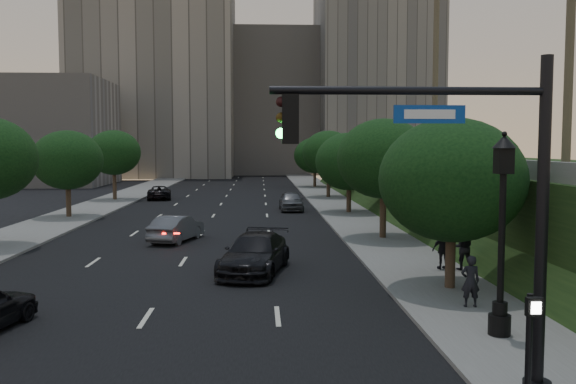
{
  "coord_description": "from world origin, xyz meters",
  "views": [
    {
      "loc": [
        3.47,
        -13.31,
        5.24
      ],
      "look_at": [
        4.47,
        8.19,
        3.6
      ],
      "focal_mm": 38.0,
      "sensor_mm": 36.0,
      "label": 1
    }
  ],
  "objects_px": {
    "sedan_mid_left": "(177,228)",
    "sedan_far_right": "(291,201)",
    "pedestrian_c": "(443,249)",
    "pedestrian_a": "(470,281)",
    "traffic_signal_mast": "(488,225)",
    "street_lamp": "(502,244)",
    "sedan_near_right": "(255,254)",
    "sedan_far_left": "(159,193)",
    "pedestrian_b": "(463,247)"
  },
  "relations": [
    {
      "from": "sedan_mid_left",
      "to": "sedan_far_right",
      "type": "height_order",
      "value": "sedan_far_right"
    },
    {
      "from": "sedan_far_right",
      "to": "pedestrian_c",
      "type": "bearing_deg",
      "value": -79.39
    },
    {
      "from": "sedan_far_right",
      "to": "pedestrian_c",
      "type": "distance_m",
      "value": 24.84
    },
    {
      "from": "pedestrian_a",
      "to": "sedan_mid_left",
      "type": "bearing_deg",
      "value": -50.34
    },
    {
      "from": "traffic_signal_mast",
      "to": "sedan_mid_left",
      "type": "bearing_deg",
      "value": 112.8
    },
    {
      "from": "sedan_mid_left",
      "to": "sedan_far_right",
      "type": "xyz_separation_m",
      "value": [
        7.07,
        15.55,
        0.06
      ]
    },
    {
      "from": "street_lamp",
      "to": "pedestrian_a",
      "type": "relative_size",
      "value": 3.42
    },
    {
      "from": "sedan_far_right",
      "to": "sedan_near_right",
      "type": "bearing_deg",
      "value": -97.58
    },
    {
      "from": "street_lamp",
      "to": "pedestrian_c",
      "type": "xyz_separation_m",
      "value": [
        1.11,
        8.71,
        -1.66
      ]
    },
    {
      "from": "traffic_signal_mast",
      "to": "pedestrian_c",
      "type": "relative_size",
      "value": 4.25
    },
    {
      "from": "sedan_mid_left",
      "to": "sedan_far_left",
      "type": "relative_size",
      "value": 0.92
    },
    {
      "from": "sedan_far_right",
      "to": "pedestrian_a",
      "type": "relative_size",
      "value": 2.79
    },
    {
      "from": "sedan_near_right",
      "to": "pedestrian_c",
      "type": "bearing_deg",
      "value": 10.35
    },
    {
      "from": "sedan_far_right",
      "to": "pedestrian_a",
      "type": "xyz_separation_m",
      "value": [
        4.13,
        -30.18,
        0.19
      ]
    },
    {
      "from": "sedan_far_left",
      "to": "sedan_far_right",
      "type": "bearing_deg",
      "value": 130.14
    },
    {
      "from": "traffic_signal_mast",
      "to": "street_lamp",
      "type": "height_order",
      "value": "traffic_signal_mast"
    },
    {
      "from": "street_lamp",
      "to": "sedan_far_right",
      "type": "relative_size",
      "value": 1.23
    },
    {
      "from": "street_lamp",
      "to": "pedestrian_c",
      "type": "height_order",
      "value": "street_lamp"
    },
    {
      "from": "street_lamp",
      "to": "sedan_far_left",
      "type": "distance_m",
      "value": 46.89
    },
    {
      "from": "pedestrian_b",
      "to": "pedestrian_a",
      "type": "bearing_deg",
      "value": 82.61
    },
    {
      "from": "pedestrian_a",
      "to": "traffic_signal_mast",
      "type": "bearing_deg",
      "value": 75.06
    },
    {
      "from": "street_lamp",
      "to": "sedan_far_left",
      "type": "bearing_deg",
      "value": 110.3
    },
    {
      "from": "sedan_near_right",
      "to": "pedestrian_b",
      "type": "distance_m",
      "value": 8.55
    },
    {
      "from": "traffic_signal_mast",
      "to": "sedan_far_left",
      "type": "height_order",
      "value": "traffic_signal_mast"
    },
    {
      "from": "street_lamp",
      "to": "sedan_far_right",
      "type": "xyz_separation_m",
      "value": [
        -3.93,
        33.03,
        -1.85
      ]
    },
    {
      "from": "traffic_signal_mast",
      "to": "pedestrian_b",
      "type": "bearing_deg",
      "value": 73.18
    },
    {
      "from": "street_lamp",
      "to": "pedestrian_a",
      "type": "distance_m",
      "value": 3.31
    },
    {
      "from": "traffic_signal_mast",
      "to": "sedan_far_right",
      "type": "bearing_deg",
      "value": 93.06
    },
    {
      "from": "sedan_mid_left",
      "to": "pedestrian_a",
      "type": "distance_m",
      "value": 18.42
    },
    {
      "from": "sedan_near_right",
      "to": "sedan_far_left",
      "type": "bearing_deg",
      "value": 117.95
    },
    {
      "from": "pedestrian_a",
      "to": "street_lamp",
      "type": "bearing_deg",
      "value": 88.36
    },
    {
      "from": "sedan_mid_left",
      "to": "sedan_far_left",
      "type": "distance_m",
      "value": 26.98
    },
    {
      "from": "sedan_near_right",
      "to": "sedan_far_right",
      "type": "height_order",
      "value": "sedan_near_right"
    },
    {
      "from": "pedestrian_a",
      "to": "sedan_far_right",
      "type": "bearing_deg",
      "value": -80.0
    },
    {
      "from": "sedan_far_left",
      "to": "pedestrian_a",
      "type": "bearing_deg",
      "value": 103.47
    },
    {
      "from": "traffic_signal_mast",
      "to": "sedan_far_left",
      "type": "distance_m",
      "value": 50.19
    },
    {
      "from": "pedestrian_c",
      "to": "pedestrian_b",
      "type": "bearing_deg",
      "value": 160.76
    },
    {
      "from": "street_lamp",
      "to": "pedestrian_b",
      "type": "xyz_separation_m",
      "value": [
        1.88,
        8.58,
        -1.56
      ]
    },
    {
      "from": "sedan_near_right",
      "to": "sedan_far_right",
      "type": "distance_m",
      "value": 24.17
    },
    {
      "from": "traffic_signal_mast",
      "to": "sedan_far_right",
      "type": "xyz_separation_m",
      "value": [
        -1.99,
        37.11,
        -2.89
      ]
    },
    {
      "from": "pedestrian_b",
      "to": "sedan_near_right",
      "type": "bearing_deg",
      "value": 6.1
    },
    {
      "from": "pedestrian_c",
      "to": "sedan_far_left",
      "type": "bearing_deg",
      "value": -73.09
    },
    {
      "from": "street_lamp",
      "to": "sedan_far_left",
      "type": "height_order",
      "value": "street_lamp"
    },
    {
      "from": "sedan_far_left",
      "to": "pedestrian_a",
      "type": "xyz_separation_m",
      "value": [
        16.45,
        -41.08,
        0.31
      ]
    },
    {
      "from": "sedan_far_left",
      "to": "sedan_far_right",
      "type": "height_order",
      "value": "sedan_far_right"
    },
    {
      "from": "sedan_far_right",
      "to": "pedestrian_b",
      "type": "height_order",
      "value": "pedestrian_b"
    },
    {
      "from": "pedestrian_b",
      "to": "sedan_far_left",
      "type": "bearing_deg",
      "value": -53.82
    },
    {
      "from": "sedan_mid_left",
      "to": "sedan_far_right",
      "type": "distance_m",
      "value": 17.09
    },
    {
      "from": "traffic_signal_mast",
      "to": "sedan_mid_left",
      "type": "xyz_separation_m",
      "value": [
        -9.06,
        21.55,
        -2.95
      ]
    },
    {
      "from": "traffic_signal_mast",
      "to": "pedestrian_b",
      "type": "distance_m",
      "value": 13.47
    }
  ]
}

